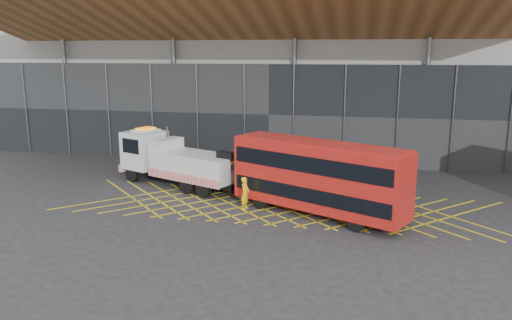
# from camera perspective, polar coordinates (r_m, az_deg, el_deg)

# --- Properties ---
(ground_plane) EXTENTS (120.00, 120.00, 0.00)m
(ground_plane) POSITION_cam_1_polar(r_m,az_deg,el_deg) (30.86, -6.05, -4.70)
(ground_plane) COLOR #252528
(road_markings) EXTENTS (26.36, 7.16, 0.01)m
(road_markings) POSITION_cam_1_polar(r_m,az_deg,el_deg) (29.78, 2.81, -5.26)
(road_markings) COLOR yellow
(road_markings) RESTS_ON ground_plane
(construction_building) EXTENTS (55.00, 23.97, 18.00)m
(construction_building) POSITION_cam_1_polar(r_m,az_deg,el_deg) (47.01, 2.99, 12.28)
(construction_building) COLOR gray
(construction_building) RESTS_ON ground_plane
(recovery_truck) EXTENTS (10.57, 6.12, 3.81)m
(recovery_truck) POSITION_cam_1_polar(r_m,az_deg,el_deg) (34.27, -9.22, -0.03)
(recovery_truck) COLOR black
(recovery_truck) RESTS_ON ground_plane
(bus_towed) EXTENTS (10.16, 6.70, 4.16)m
(bus_towed) POSITION_cam_1_polar(r_m,az_deg,el_deg) (27.75, 7.07, -1.72)
(bus_towed) COLOR #AD140F
(bus_towed) RESTS_ON ground_plane
(worker) EXTENTS (0.56, 0.76, 1.91)m
(worker) POSITION_cam_1_polar(r_m,az_deg,el_deg) (28.93, -1.25, -3.82)
(worker) COLOR yellow
(worker) RESTS_ON ground_plane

